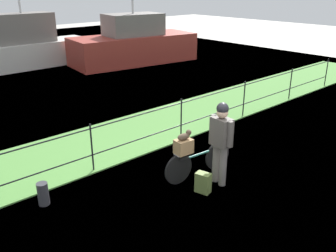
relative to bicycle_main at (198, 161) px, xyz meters
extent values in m
plane|color=#B2ADA3|center=(-0.20, -0.71, -0.34)|extent=(60.00, 60.00, 0.00)
cube|color=#569342|center=(-0.20, 2.71, -0.32)|extent=(27.00, 2.40, 0.03)
plane|color=slate|center=(-0.20, 11.24, -0.34)|extent=(30.00, 30.00, 0.00)
cylinder|color=black|center=(-1.48, 1.63, 0.20)|extent=(0.04, 0.04, 1.07)
cylinder|color=black|center=(1.09, 1.63, 0.20)|extent=(0.04, 0.04, 1.07)
cylinder|color=black|center=(3.66, 1.63, 0.20)|extent=(0.04, 0.04, 1.07)
cylinder|color=black|center=(6.23, 1.63, 0.20)|extent=(0.04, 0.04, 1.07)
cylinder|color=black|center=(8.80, 1.63, 0.20)|extent=(0.04, 0.04, 1.07)
cylinder|color=black|center=(-0.20, 1.63, 0.04)|extent=(18.00, 0.03, 0.03)
cylinder|color=black|center=(-0.20, 1.63, 0.63)|extent=(18.00, 0.03, 0.03)
cylinder|color=black|center=(0.54, -0.06, -0.02)|extent=(0.64, 0.11, 0.63)
cylinder|color=black|center=(-0.50, 0.05, -0.02)|extent=(0.64, 0.11, 0.63)
cylinder|color=#337F70|center=(0.02, 0.00, 0.15)|extent=(0.81, 0.13, 0.04)
cube|color=black|center=(-0.38, 0.04, 0.20)|extent=(0.21, 0.11, 0.06)
cube|color=slate|center=(-0.38, 0.04, 0.29)|extent=(0.37, 0.20, 0.02)
cube|color=#A87F51|center=(-0.38, 0.04, 0.44)|extent=(0.36, 0.27, 0.28)
ellipsoid|color=#4C3D2D|center=(-0.38, 0.04, 0.65)|extent=(0.29, 0.17, 0.13)
sphere|color=#4C3D2D|center=(-0.26, 0.03, 0.70)|extent=(0.11, 0.11, 0.11)
cylinder|color=slate|center=(0.13, -0.37, 0.07)|extent=(0.14, 0.14, 0.82)
cylinder|color=slate|center=(0.11, -0.56, 0.07)|extent=(0.14, 0.14, 0.82)
cube|color=#4C4742|center=(0.12, -0.47, 0.76)|extent=(0.30, 0.43, 0.56)
cylinder|color=#4C4742|center=(0.15, -0.25, 0.79)|extent=(0.10, 0.10, 0.50)
cylinder|color=#4C4742|center=(0.10, -0.68, 0.79)|extent=(0.10, 0.10, 0.50)
sphere|color=tan|center=(0.12, -0.47, 1.15)|extent=(0.22, 0.22, 0.22)
sphere|color=black|center=(0.12, -0.47, 1.23)|extent=(0.23, 0.23, 0.23)
cube|color=olive|center=(-0.37, -0.50, -0.14)|extent=(0.25, 0.32, 0.40)
cylinder|color=#38383D|center=(-2.81, 1.13, -0.12)|extent=(0.20, 0.20, 0.43)
cube|color=#9E3328|center=(5.99, 10.14, 0.34)|extent=(6.40, 3.07, 1.34)
cube|color=slate|center=(5.99, 10.14, 1.52)|extent=(2.89, 1.94, 1.02)
cube|color=silver|center=(1.61, 12.70, 0.24)|extent=(6.13, 1.87, 1.15)
cube|color=slate|center=(1.61, 12.70, 1.47)|extent=(2.71, 1.28, 1.32)
camera|label=1|loc=(-4.89, -4.54, 3.40)|focal=38.94mm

